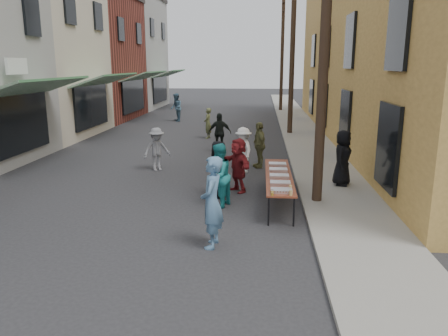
% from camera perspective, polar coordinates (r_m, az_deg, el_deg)
% --- Properties ---
extents(ground, '(120.00, 120.00, 0.00)m').
position_cam_1_polar(ground, '(9.57, -12.49, -9.43)').
color(ground, '#28282B').
rests_on(ground, ground).
extents(sidewalk, '(2.20, 60.00, 0.10)m').
position_cam_1_polar(sidewalk, '(23.78, 10.24, 4.45)').
color(sidewalk, gray).
rests_on(sidewalk, ground).
extents(storefront_row, '(8.00, 37.00, 9.00)m').
position_cam_1_polar(storefront_row, '(26.63, -24.46, 13.23)').
color(storefront_row, maroon).
rests_on(storefront_row, ground).
extents(building_ochre, '(10.00, 28.00, 10.00)m').
position_cam_1_polar(building_ochre, '(23.94, 26.24, 15.28)').
color(building_ochre, '#AF853E').
rests_on(building_ochre, ground).
extents(utility_pole_near, '(0.26, 0.26, 9.00)m').
position_cam_1_polar(utility_pole_near, '(11.53, 13.10, 17.23)').
color(utility_pole_near, '#2D2116').
rests_on(utility_pole_near, ground).
extents(utility_pole_mid, '(0.26, 0.26, 9.00)m').
position_cam_1_polar(utility_pole_mid, '(23.47, 8.94, 15.29)').
color(utility_pole_mid, '#2D2116').
rests_on(utility_pole_mid, ground).
extents(utility_pole_far, '(0.26, 0.26, 9.00)m').
position_cam_1_polar(utility_pole_far, '(35.44, 7.60, 14.64)').
color(utility_pole_far, '#2D2116').
rests_on(utility_pole_far, ground).
extents(serving_table, '(0.70, 4.00, 0.75)m').
position_cam_1_polar(serving_table, '(11.89, 7.16, -1.07)').
color(serving_table, brown).
rests_on(serving_table, ground).
extents(catering_tray_sausage, '(0.50, 0.33, 0.08)m').
position_cam_1_polar(catering_tray_sausage, '(10.28, 7.51, -2.94)').
color(catering_tray_sausage, maroon).
rests_on(catering_tray_sausage, serving_table).
extents(catering_tray_foil_b, '(0.50, 0.33, 0.08)m').
position_cam_1_polar(catering_tray_foil_b, '(10.91, 7.36, -1.98)').
color(catering_tray_foil_b, '#B2B2B7').
rests_on(catering_tray_foil_b, serving_table).
extents(catering_tray_buns, '(0.50, 0.33, 0.08)m').
position_cam_1_polar(catering_tray_buns, '(11.58, 7.22, -1.06)').
color(catering_tray_buns, tan).
rests_on(catering_tray_buns, serving_table).
extents(catering_tray_foil_d, '(0.50, 0.33, 0.08)m').
position_cam_1_polar(catering_tray_foil_d, '(12.26, 7.10, -0.25)').
color(catering_tray_foil_d, '#B2B2B7').
rests_on(catering_tray_foil_d, serving_table).
extents(catering_tray_buns_end, '(0.50, 0.33, 0.08)m').
position_cam_1_polar(catering_tray_buns_end, '(12.94, 6.99, 0.48)').
color(catering_tray_buns_end, tan).
rests_on(catering_tray_buns_end, serving_table).
extents(condiment_jar_a, '(0.07, 0.07, 0.08)m').
position_cam_1_polar(condiment_jar_a, '(9.99, 6.32, -3.40)').
color(condiment_jar_a, '#A57F26').
rests_on(condiment_jar_a, serving_table).
extents(condiment_jar_b, '(0.07, 0.07, 0.08)m').
position_cam_1_polar(condiment_jar_b, '(10.08, 6.30, -3.23)').
color(condiment_jar_b, '#A57F26').
rests_on(condiment_jar_b, serving_table).
extents(condiment_jar_c, '(0.07, 0.07, 0.08)m').
position_cam_1_polar(condiment_jar_c, '(10.18, 6.29, -3.07)').
color(condiment_jar_c, '#A57F26').
rests_on(condiment_jar_c, serving_table).
extents(cup_stack, '(0.08, 0.08, 0.12)m').
position_cam_1_polar(cup_stack, '(10.05, 8.71, -3.25)').
color(cup_stack, tan).
rests_on(cup_stack, serving_table).
extents(guest_front_a, '(0.70, 0.89, 1.60)m').
position_cam_1_polar(guest_front_a, '(12.22, -0.68, -0.16)').
color(guest_front_a, black).
rests_on(guest_front_a, ground).
extents(guest_front_b, '(0.50, 0.72, 1.90)m').
position_cam_1_polar(guest_front_b, '(8.82, -1.60, -4.52)').
color(guest_front_b, '#5782A8').
rests_on(guest_front_b, ground).
extents(guest_front_c, '(0.90, 1.00, 1.69)m').
position_cam_1_polar(guest_front_c, '(11.33, -0.72, -1.01)').
color(guest_front_c, teal).
rests_on(guest_front_c, ground).
extents(guest_front_d, '(0.93, 1.16, 1.57)m').
position_cam_1_polar(guest_front_d, '(15.06, 2.54, 2.37)').
color(guest_front_d, white).
rests_on(guest_front_d, ground).
extents(guest_front_e, '(0.73, 1.05, 1.66)m').
position_cam_1_polar(guest_front_e, '(15.83, 4.61, 3.04)').
color(guest_front_e, olive).
rests_on(guest_front_e, ground).
extents(guest_queue_back, '(1.23, 1.48, 1.59)m').
position_cam_1_polar(guest_queue_back, '(12.74, 1.84, 0.39)').
color(guest_queue_back, maroon).
rests_on(guest_queue_back, ground).
extents(server, '(0.78, 0.95, 1.67)m').
position_cam_1_polar(server, '(13.54, 15.22, 1.30)').
color(server, black).
rests_on(server, sidewalk).
extents(passerby_left, '(1.13, 1.02, 1.52)m').
position_cam_1_polar(passerby_left, '(15.48, -8.76, 2.43)').
color(passerby_left, gray).
rests_on(passerby_left, ground).
extents(passerby_mid, '(1.00, 0.47, 1.66)m').
position_cam_1_polar(passerby_mid, '(18.59, -0.55, 4.63)').
color(passerby_mid, black).
rests_on(passerby_mid, ground).
extents(passerby_right, '(0.43, 0.60, 1.53)m').
position_cam_1_polar(passerby_right, '(22.13, -2.12, 5.87)').
color(passerby_right, '#585E36').
rests_on(passerby_right, ground).
extents(passerby_far, '(0.96, 1.07, 1.83)m').
position_cam_1_polar(passerby_far, '(28.90, -6.26, 7.87)').
color(passerby_far, '#41647F').
rests_on(passerby_far, ground).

